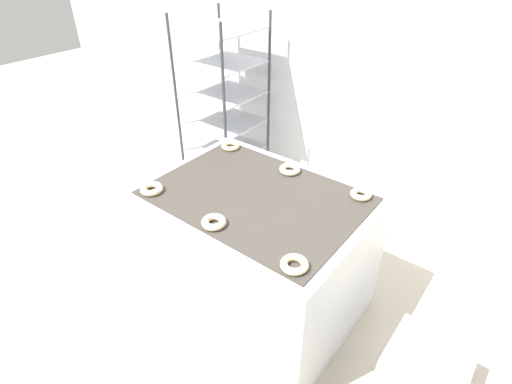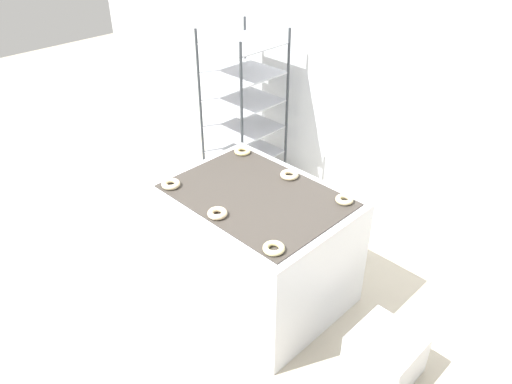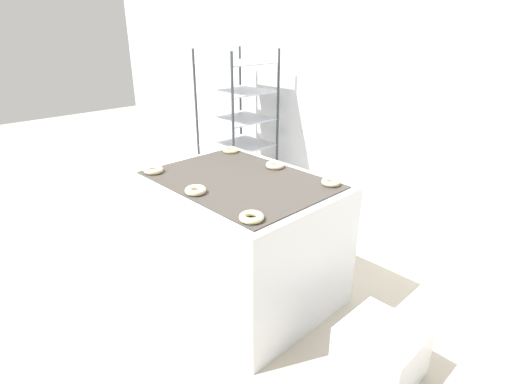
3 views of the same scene
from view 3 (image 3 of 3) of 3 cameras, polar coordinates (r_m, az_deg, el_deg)
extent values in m
plane|color=#B2A893|center=(2.68, -14.42, -19.62)|extent=(14.00, 14.00, 0.00)
cube|color=silver|center=(3.51, 15.64, 15.91)|extent=(8.00, 0.05, 2.80)
cube|color=silver|center=(2.75, -2.27, -6.56)|extent=(1.25, 0.94, 0.85)
cube|color=#38332D|center=(2.57, -2.42, 1.80)|extent=(1.15, 0.82, 0.01)
cube|color=#262628|center=(2.20, -4.77, -9.64)|extent=(0.12, 0.07, 0.10)
cylinder|color=#33383D|center=(4.00, -8.34, 8.30)|extent=(0.02, 0.02, 1.57)
cylinder|color=#33383D|center=(3.58, -3.23, 6.80)|extent=(0.02, 0.02, 1.57)
cylinder|color=#33383D|center=(4.34, -2.18, 9.67)|extent=(0.02, 0.02, 1.57)
cylinder|color=#33383D|center=(3.96, 3.07, 8.37)|extent=(0.02, 0.02, 1.57)
cube|color=#A8AAB2|center=(4.16, -2.50, -0.05)|extent=(0.54, 0.57, 0.01)
cube|color=#A8AAB2|center=(4.07, -2.56, 3.30)|extent=(0.54, 0.57, 0.01)
cube|color=#A8AAB2|center=(3.99, -2.63, 6.80)|extent=(0.54, 0.57, 0.01)
cube|color=#A8AAB2|center=(3.93, -2.70, 10.42)|extent=(0.54, 0.57, 0.01)
cube|color=#A8AAB2|center=(3.88, -2.77, 14.15)|extent=(0.54, 0.57, 0.01)
cube|color=#A8AAB2|center=(3.85, -2.84, 17.95)|extent=(0.54, 0.57, 0.01)
cube|color=silver|center=(2.41, 17.32, -20.91)|extent=(0.39, 0.38, 0.30)
torus|color=beige|center=(2.76, -14.44, 3.06)|extent=(0.13, 0.13, 0.04)
torus|color=beige|center=(2.37, -8.61, 0.23)|extent=(0.13, 0.13, 0.04)
torus|color=beige|center=(2.02, -0.66, -3.60)|extent=(0.13, 0.13, 0.03)
torus|color=#EDD88F|center=(3.12, -3.65, 6.00)|extent=(0.12, 0.12, 0.03)
torus|color=beige|center=(2.77, 2.74, 3.86)|extent=(0.13, 0.13, 0.04)
torus|color=beige|center=(2.51, 10.65, 1.40)|extent=(0.12, 0.12, 0.03)
camera|label=1|loc=(0.76, -43.00, 44.18)|focal=28.00mm
camera|label=2|loc=(0.99, -165.52, 43.04)|focal=35.00mm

